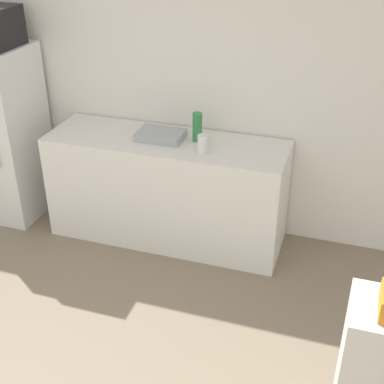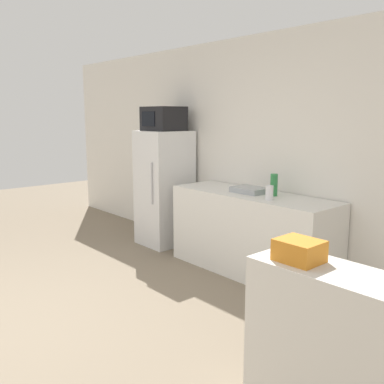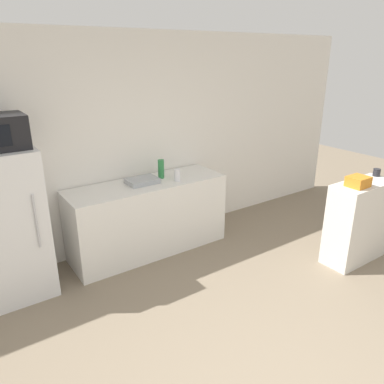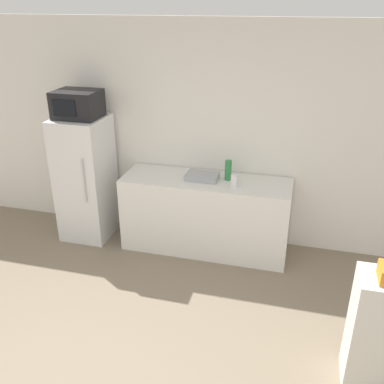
# 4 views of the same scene
# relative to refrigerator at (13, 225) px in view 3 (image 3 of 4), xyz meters

# --- Properties ---
(wall_back) EXTENTS (8.00, 0.06, 2.60)m
(wall_back) POSITION_rel_refrigerator_xyz_m (1.14, 0.38, 0.54)
(wall_back) COLOR white
(wall_back) RESTS_ON ground_plane
(refrigerator) EXTENTS (0.58, 0.64, 1.52)m
(refrigerator) POSITION_rel_refrigerator_xyz_m (0.00, 0.00, 0.00)
(refrigerator) COLOR silver
(refrigerator) RESTS_ON ground_plane
(counter) EXTENTS (1.93, 0.62, 0.89)m
(counter) POSITION_rel_refrigerator_xyz_m (1.50, 0.03, -0.31)
(counter) COLOR silver
(counter) RESTS_ON ground_plane
(sink_basin) EXTENTS (0.36, 0.26, 0.06)m
(sink_basin) POSITION_rel_refrigerator_xyz_m (1.45, 0.05, 0.16)
(sink_basin) COLOR #9EA3A8
(sink_basin) RESTS_ON counter
(bottle_tall) EXTENTS (0.08, 0.08, 0.23)m
(bottle_tall) POSITION_rel_refrigerator_xyz_m (1.74, 0.10, 0.25)
(bottle_tall) COLOR #2D7F42
(bottle_tall) RESTS_ON counter
(bottle_short) EXTENTS (0.08, 0.08, 0.14)m
(bottle_short) POSITION_rel_refrigerator_xyz_m (1.85, -0.11, 0.20)
(bottle_short) COLOR silver
(bottle_short) RESTS_ON counter
(shelf_cabinet) EXTENTS (0.82, 0.36, 0.97)m
(shelf_cabinet) POSITION_rel_refrigerator_xyz_m (3.41, -1.57, -0.27)
(shelf_cabinet) COLOR silver
(shelf_cabinet) RESTS_ON ground_plane
(basket) EXTENTS (0.22, 0.19, 0.11)m
(basket) POSITION_rel_refrigerator_xyz_m (3.23, -1.60, 0.27)
(basket) COLOR orange
(basket) RESTS_ON shelf_cabinet
(jar) EXTENTS (0.08, 0.08, 0.09)m
(jar) POSITION_rel_refrigerator_xyz_m (3.76, -1.50, 0.25)
(jar) COLOR #232328
(jar) RESTS_ON shelf_cabinet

